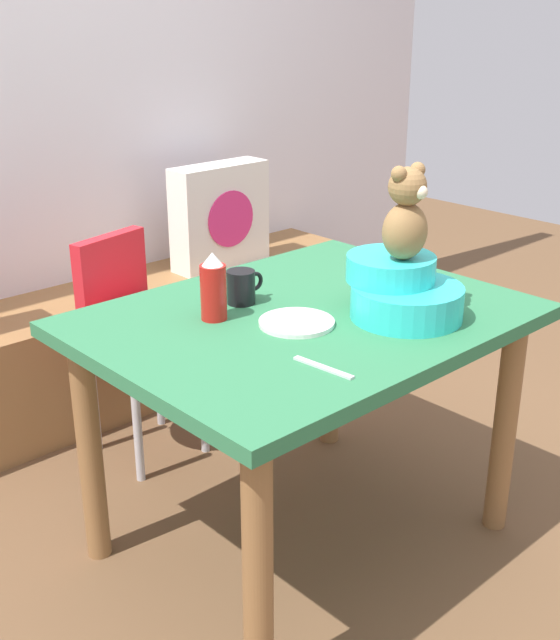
{
  "coord_description": "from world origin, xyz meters",
  "views": [
    {
      "loc": [
        -1.43,
        -1.44,
        1.53
      ],
      "look_at": [
        0.0,
        0.1,
        0.69
      ],
      "focal_mm": 44.92,
      "sensor_mm": 36.0,
      "label": 1
    }
  ],
  "objects_px": {
    "coffee_mug": "(242,287)",
    "dinner_plate_near": "(297,323)",
    "teddy_bear": "(406,215)",
    "pillow_floral_right": "(220,216)",
    "infant_seat_teal": "(401,291)",
    "highchair": "(140,317)",
    "dining_table": "(304,350)",
    "ketchup_bottle": "(213,288)"
  },
  "relations": [
    {
      "from": "coffee_mug",
      "to": "dinner_plate_near",
      "type": "bearing_deg",
      "value": -90.52
    },
    {
      "from": "teddy_bear",
      "to": "coffee_mug",
      "type": "height_order",
      "value": "teddy_bear"
    },
    {
      "from": "pillow_floral_right",
      "to": "dinner_plate_near",
      "type": "height_order",
      "value": "pillow_floral_right"
    },
    {
      "from": "infant_seat_teal",
      "to": "highchair",
      "type": "bearing_deg",
      "value": 102.91
    },
    {
      "from": "dining_table",
      "to": "infant_seat_teal",
      "type": "relative_size",
      "value": 3.53
    },
    {
      "from": "ketchup_bottle",
      "to": "pillow_floral_right",
      "type": "bearing_deg",
      "value": 50.58
    },
    {
      "from": "teddy_bear",
      "to": "coffee_mug",
      "type": "xyz_separation_m",
      "value": [
        -0.25,
        0.37,
        -0.23
      ]
    },
    {
      "from": "dining_table",
      "to": "infant_seat_teal",
      "type": "bearing_deg",
      "value": -47.22
    },
    {
      "from": "dining_table",
      "to": "coffee_mug",
      "type": "distance_m",
      "value": 0.25
    },
    {
      "from": "highchair",
      "to": "dinner_plate_near",
      "type": "distance_m",
      "value": 0.84
    },
    {
      "from": "dinner_plate_near",
      "to": "coffee_mug",
      "type": "bearing_deg",
      "value": 89.48
    },
    {
      "from": "dining_table",
      "to": "teddy_bear",
      "type": "distance_m",
      "value": 0.47
    },
    {
      "from": "coffee_mug",
      "to": "dinner_plate_near",
      "type": "xyz_separation_m",
      "value": [
        -0.0,
        -0.22,
        -0.04
      ]
    },
    {
      "from": "coffee_mug",
      "to": "ketchup_bottle",
      "type": "bearing_deg",
      "value": -162.09
    },
    {
      "from": "teddy_bear",
      "to": "infant_seat_teal",
      "type": "bearing_deg",
      "value": 90.0
    },
    {
      "from": "pillow_floral_right",
      "to": "highchair",
      "type": "height_order",
      "value": "pillow_floral_right"
    },
    {
      "from": "ketchup_bottle",
      "to": "coffee_mug",
      "type": "distance_m",
      "value": 0.15
    },
    {
      "from": "pillow_floral_right",
      "to": "infant_seat_teal",
      "type": "bearing_deg",
      "value": -109.18
    },
    {
      "from": "pillow_floral_right",
      "to": "dinner_plate_near",
      "type": "distance_m",
      "value": 1.43
    },
    {
      "from": "coffee_mug",
      "to": "dinner_plate_near",
      "type": "distance_m",
      "value": 0.23
    },
    {
      "from": "infant_seat_teal",
      "to": "ketchup_bottle",
      "type": "bearing_deg",
      "value": 139.91
    },
    {
      "from": "pillow_floral_right",
      "to": "teddy_bear",
      "type": "height_order",
      "value": "teddy_bear"
    },
    {
      "from": "highchair",
      "to": "dinner_plate_near",
      "type": "bearing_deg",
      "value": -92.34
    },
    {
      "from": "pillow_floral_right",
      "to": "dining_table",
      "type": "xyz_separation_m",
      "value": [
        -0.65,
        -1.18,
        -0.05
      ]
    },
    {
      "from": "dining_table",
      "to": "teddy_bear",
      "type": "relative_size",
      "value": 4.66
    },
    {
      "from": "infant_seat_teal",
      "to": "coffee_mug",
      "type": "height_order",
      "value": "infant_seat_teal"
    },
    {
      "from": "dining_table",
      "to": "dinner_plate_near",
      "type": "xyz_separation_m",
      "value": [
        -0.08,
        -0.05,
        0.12
      ]
    },
    {
      "from": "dining_table",
      "to": "dinner_plate_near",
      "type": "height_order",
      "value": "dinner_plate_near"
    },
    {
      "from": "teddy_bear",
      "to": "pillow_floral_right",
      "type": "bearing_deg",
      "value": 70.83
    },
    {
      "from": "teddy_bear",
      "to": "dinner_plate_near",
      "type": "height_order",
      "value": "teddy_bear"
    },
    {
      "from": "dining_table",
      "to": "ketchup_bottle",
      "type": "relative_size",
      "value": 6.3
    },
    {
      "from": "teddy_bear",
      "to": "dinner_plate_near",
      "type": "bearing_deg",
      "value": 150.36
    },
    {
      "from": "highchair",
      "to": "pillow_floral_right",
      "type": "bearing_deg",
      "value": 30.95
    },
    {
      "from": "dining_table",
      "to": "dinner_plate_near",
      "type": "bearing_deg",
      "value": -148.65
    },
    {
      "from": "dinner_plate_near",
      "to": "pillow_floral_right",
      "type": "bearing_deg",
      "value": 59.33
    },
    {
      "from": "dinner_plate_near",
      "to": "ketchup_bottle",
      "type": "bearing_deg",
      "value": 126.24
    },
    {
      "from": "ketchup_bottle",
      "to": "teddy_bear",
      "type": "bearing_deg",
      "value": -40.14
    },
    {
      "from": "dinner_plate_near",
      "to": "dining_table",
      "type": "bearing_deg",
      "value": 31.35
    },
    {
      "from": "coffee_mug",
      "to": "infant_seat_teal",
      "type": "bearing_deg",
      "value": -55.77
    },
    {
      "from": "teddy_bear",
      "to": "coffee_mug",
      "type": "bearing_deg",
      "value": 124.19
    },
    {
      "from": "highchair",
      "to": "dinner_plate_near",
      "type": "relative_size",
      "value": 3.95
    },
    {
      "from": "highchair",
      "to": "infant_seat_teal",
      "type": "xyz_separation_m",
      "value": [
        0.22,
        -0.95,
        0.29
      ]
    }
  ]
}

